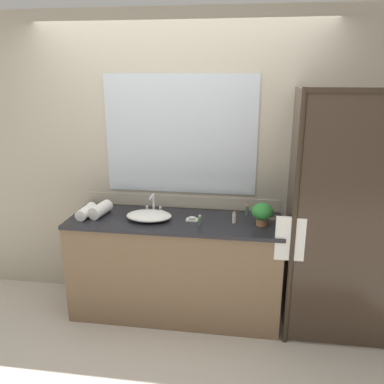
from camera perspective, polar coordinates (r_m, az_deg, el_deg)
name	(u,v)px	position (r m, az deg, el deg)	size (l,w,h in m)	color
ground_plane	(176,312)	(3.77, -2.36, -16.85)	(8.00, 8.00, 0.00)	beige
wall_back_with_mirror	(181,163)	(3.56, -1.59, 4.12)	(4.40, 0.06, 2.60)	#B2A893
vanity_cabinet	(175,267)	(3.55, -2.42, -10.71)	(1.80, 0.58, 0.90)	brown
shower_enclosure	(338,222)	(3.15, 20.18, -4.09)	(1.20, 0.59, 2.00)	#2D2319
sink_basin	(149,216)	(3.36, -6.20, -3.41)	(0.38, 0.28, 0.07)	white
faucet	(153,207)	(3.50, -5.56, -2.09)	(0.17, 0.14, 0.18)	silver
potted_plant	(262,213)	(3.25, 10.06, -2.93)	(0.18, 0.18, 0.18)	#B77A51
soap_dish	(192,219)	(3.32, 0.01, -3.90)	(0.10, 0.07, 0.04)	silver
amenity_bottle_shampoo	(200,221)	(3.21, 1.13, -4.12)	(0.03, 0.03, 0.09)	#4C7056
amenity_bottle_conditioner	(247,210)	(3.47, 7.88, -2.63)	(0.03, 0.03, 0.09)	#4C7056
amenity_bottle_body_wash	(234,218)	(3.28, 6.06, -3.69)	(0.03, 0.03, 0.09)	silver
rolled_towel_near_edge	(86,212)	(3.52, -14.94, -2.73)	(0.09, 0.09, 0.24)	white
rolled_towel_middle	(100,210)	(3.52, -13.01, -2.48)	(0.11, 0.11, 0.24)	white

